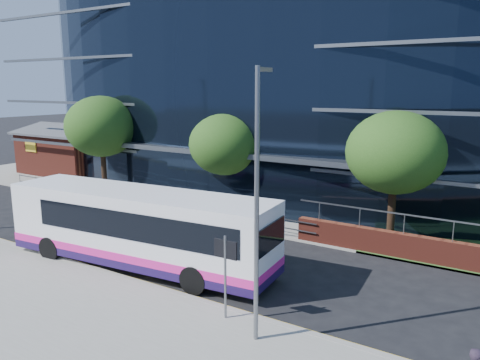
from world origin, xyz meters
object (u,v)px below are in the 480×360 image
Objects in this scene: street_sign at (225,260)px; brick_pavilion at (73,151)px; tree_far_a at (101,127)px; city_bus at (141,228)px; tree_far_b at (225,145)px; streetlight_east at (257,200)px; tree_far_c at (395,153)px.

brick_pavilion is at bearing 150.35° from street_sign.
tree_far_a reaches higher than city_bus.
tree_far_b is 0.49× the size of city_bus.
tree_far_a is 0.87× the size of streetlight_east.
city_bus is (20.81, -13.05, -0.19)m from brick_pavilion.
tree_far_a is at bearing 149.54° from streetlight_east.
tree_far_a is at bearing 148.83° from street_sign.
streetlight_east is at bearing -30.46° from tree_far_a.
city_bus is at bearing -133.75° from tree_far_c.
tree_far_a reaches higher than tree_far_b.
tree_far_a reaches higher than tree_far_c.
brick_pavilion is 1.23× the size of tree_far_a.
tree_far_c is at bearing 76.71° from street_sign.
street_sign is at bearing -31.17° from tree_far_a.
street_sign is at bearing -29.65° from brick_pavilion.
tree_far_b is (19.00, -4.00, 2.27)m from brick_pavilion.
tree_far_b reaches higher than street_sign.
tree_far_c is (20.00, 0.00, -0.33)m from tree_far_a.
street_sign is at bearing -103.29° from tree_far_c.
brick_pavilion is at bearing 171.18° from tree_far_c.
brick_pavilion is 0.69× the size of city_bus.
tree_far_a is 10.03m from tree_far_b.
tree_far_c is at bearing 0.00° from tree_far_a.
brick_pavilion is 29.46m from tree_far_c.
brick_pavilion is at bearing 142.63° from city_bus.
brick_pavilion is at bearing 150.76° from streetlight_east.
street_sign is 6.05m from city_bus.
tree_far_b is at bearing 2.86° from tree_far_a.
brick_pavilion is at bearing 168.12° from tree_far_b.
street_sign is at bearing -24.99° from city_bus.
street_sign is 20.63m from tree_far_a.
tree_far_c is 0.81× the size of streetlight_east.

